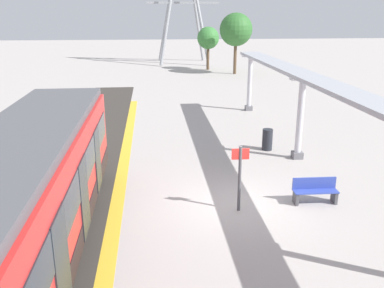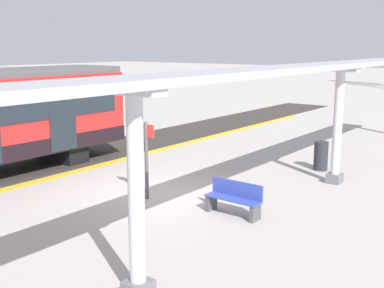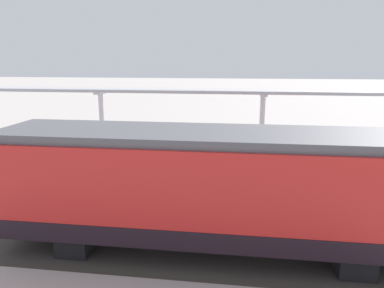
% 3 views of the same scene
% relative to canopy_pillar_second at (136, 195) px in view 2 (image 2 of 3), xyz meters
% --- Properties ---
extents(ground_plane, '(176.00, 176.00, 0.00)m').
position_rel_canopy_pillar_second_xyz_m(ground_plane, '(-3.70, 4.65, -1.83)').
color(ground_plane, '#ADA5A0').
extents(tactile_edge_strip, '(0.46, 35.05, 0.01)m').
position_rel_canopy_pillar_second_xyz_m(tactile_edge_strip, '(-7.62, 4.65, -1.82)').
color(tactile_edge_strip, gold).
rests_on(tactile_edge_strip, ground).
extents(trackbed, '(3.20, 47.05, 0.01)m').
position_rel_canopy_pillar_second_xyz_m(trackbed, '(-9.45, 4.65, -1.82)').
color(trackbed, '#38332D').
rests_on(trackbed, ground).
extents(canopy_pillar_second, '(1.10, 0.44, 3.60)m').
position_rel_canopy_pillar_second_xyz_m(canopy_pillar_second, '(0.00, 0.00, 0.00)').
color(canopy_pillar_second, slate).
rests_on(canopy_pillar_second, ground).
extents(canopy_pillar_third, '(1.10, 0.44, 3.60)m').
position_rel_canopy_pillar_second_xyz_m(canopy_pillar_third, '(0.00, 8.98, 0.00)').
color(canopy_pillar_third, slate).
rests_on(canopy_pillar_third, ground).
extents(canopy_beam, '(1.20, 28.32, 0.16)m').
position_rel_canopy_pillar_second_xyz_m(canopy_beam, '(0.00, 4.69, 1.85)').
color(canopy_beam, '#A8AAB2').
rests_on(canopy_beam, canopy_pillar_nearest).
extents(bench_near_end, '(1.51, 0.48, 0.86)m').
position_rel_canopy_pillar_second_xyz_m(bench_near_end, '(-0.94, 4.56, -1.38)').
color(bench_near_end, '#3448A9').
rests_on(bench_near_end, ground).
extents(trash_bin, '(0.48, 0.48, 1.00)m').
position_rel_canopy_pillar_second_xyz_m(trash_bin, '(-1.01, 10.28, -1.33)').
color(trash_bin, '#272A31').
rests_on(trash_bin, ground).
extents(platform_info_sign, '(0.56, 0.10, 2.20)m').
position_rel_canopy_pillar_second_xyz_m(platform_info_sign, '(-3.62, 4.22, -0.50)').
color(platform_info_sign, '#4C4C51').
rests_on(platform_info_sign, ground).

